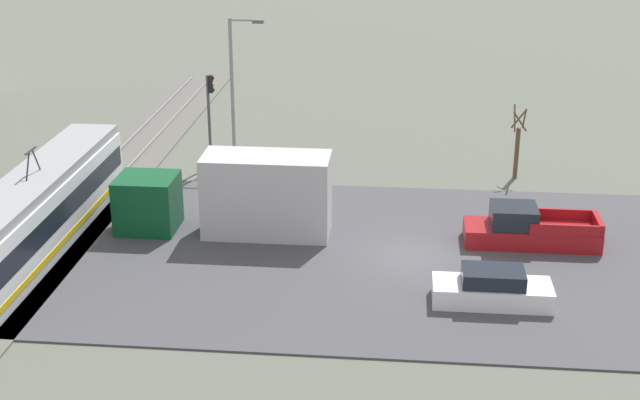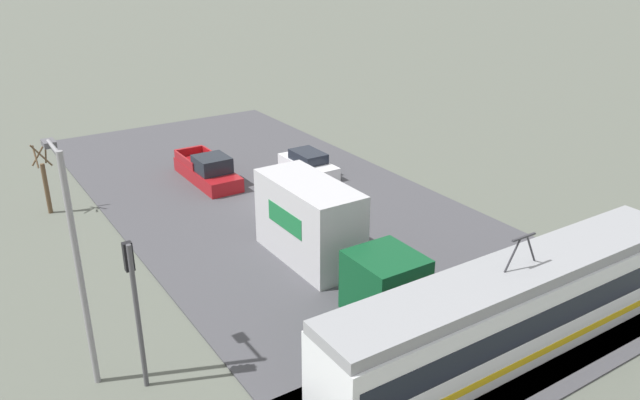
% 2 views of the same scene
% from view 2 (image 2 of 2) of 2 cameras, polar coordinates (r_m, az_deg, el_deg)
% --- Properties ---
extents(ground_plane, '(320.00, 320.00, 0.00)m').
position_cam_2_polar(ground_plane, '(34.90, -3.99, -0.33)').
color(ground_plane, '#565B51').
extents(road_surface, '(17.06, 38.12, 0.08)m').
position_cam_2_polar(road_surface, '(34.88, -3.99, -0.27)').
color(road_surface, '#424247').
rests_on(road_surface, ground).
extents(rail_bed, '(64.33, 4.40, 0.22)m').
position_cam_2_polar(rail_bed, '(23.72, 16.15, -13.18)').
color(rail_bed, '#5B5954').
rests_on(rail_bed, ground).
extents(light_rail_tram, '(15.78, 2.65, 4.42)m').
position_cam_2_polar(light_rail_tram, '(23.12, 17.30, -9.50)').
color(light_rail_tram, white).
rests_on(light_rail_tram, ground).
extents(box_truck, '(2.51, 9.71, 3.71)m').
position_cam_2_polar(box_truck, '(27.08, 0.48, -3.17)').
color(box_truck, '#0C4723').
rests_on(box_truck, ground).
extents(pickup_truck, '(2.03, 5.89, 1.76)m').
position_cam_2_polar(pickup_truck, '(38.23, -10.20, 2.64)').
color(pickup_truck, maroon).
rests_on(pickup_truck, ground).
extents(sedan_car_0, '(1.80, 4.55, 1.41)m').
position_cam_2_polar(sedan_car_0, '(39.02, -1.08, 3.28)').
color(sedan_car_0, silver).
rests_on(sedan_car_0, ground).
extents(traffic_light_pole, '(0.28, 0.47, 5.18)m').
position_cam_2_polar(traffic_light_pole, '(20.42, -16.60, -8.43)').
color(traffic_light_pole, '#47474C').
rests_on(traffic_light_pole, ground).
extents(street_tree, '(0.95, 0.79, 3.98)m').
position_cam_2_polar(street_tree, '(36.04, -23.83, 1.56)').
color(street_tree, brown).
rests_on(street_tree, ground).
extents(street_lamp_near_crossing, '(0.36, 1.95, 8.06)m').
position_cam_2_polar(street_lamp_near_crossing, '(20.64, -21.46, -4.68)').
color(street_lamp_near_crossing, gray).
rests_on(street_lamp_near_crossing, ground).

